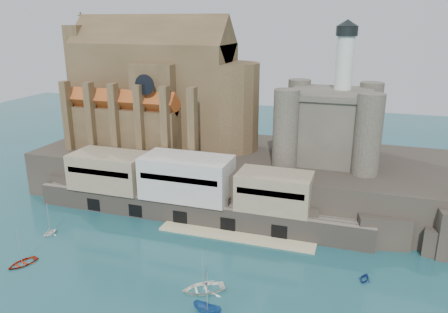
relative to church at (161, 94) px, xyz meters
name	(u,v)px	position (x,y,z in m)	size (l,w,h in m)	color
ground	(189,288)	(24.13, -41.85, -22.13)	(300.00, 300.00, 0.00)	#184950
promontory	(253,175)	(23.94, -2.48, -17.20)	(100.00, 36.00, 10.00)	black
quay	(186,190)	(13.94, -18.78, -16.06)	(70.00, 12.00, 13.05)	#6F6659
church	(161,94)	(0.00, 0.00, 0.00)	(47.00, 25.93, 30.51)	brown
castle_keep	(330,122)	(40.21, -0.78, -3.81)	(21.20, 21.20, 29.30)	#4C473B
boat_0	(23,264)	(-4.99, -44.32, -22.13)	(3.55, 1.03, 4.97)	#AF2107
boat_2	(207,312)	(28.85, -46.46, -22.13)	(1.67, 1.71, 4.43)	#205496
boat_4	(51,234)	(-7.69, -33.99, -22.13)	(2.79, 1.70, 3.23)	white
boat_6	(203,290)	(26.43, -41.76, -22.13)	(4.68, 1.36, 6.55)	white
boat_7	(364,280)	(49.54, -31.27, -22.13)	(2.46, 1.50, 2.85)	navy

